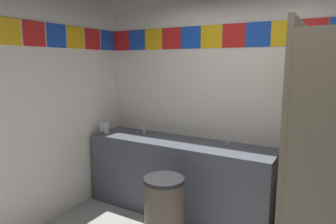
# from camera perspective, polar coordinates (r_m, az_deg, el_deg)

# --- Properties ---
(wall_back) EXTENTS (4.25, 0.09, 2.71)m
(wall_back) POSITION_cam_1_polar(r_m,az_deg,el_deg) (3.43, 18.64, 1.38)
(wall_back) COLOR silver
(wall_back) RESTS_ON ground_plane
(wall_side) EXTENTS (0.09, 3.08, 2.71)m
(wall_side) POSITION_cam_1_polar(r_m,az_deg,el_deg) (3.37, -27.75, 0.64)
(wall_side) COLOR silver
(wall_side) RESTS_ON ground_plane
(vanity_counter) EXTENTS (2.26, 0.57, 0.90)m
(vanity_counter) POSITION_cam_1_polar(r_m,az_deg,el_deg) (3.68, 1.91, -12.19)
(vanity_counter) COLOR #4C515B
(vanity_counter) RESTS_ON ground_plane
(faucet_left) EXTENTS (0.04, 0.10, 0.14)m
(faucet_left) POSITION_cam_1_polar(r_m,az_deg,el_deg) (3.89, -4.78, -3.43)
(faucet_left) COLOR silver
(faucet_left) RESTS_ON vanity_counter
(faucet_right) EXTENTS (0.04, 0.10, 0.14)m
(faucet_right) POSITION_cam_1_polar(r_m,az_deg,el_deg) (3.39, 11.18, -5.53)
(faucet_right) COLOR silver
(faucet_right) RESTS_ON vanity_counter
(soap_dispenser) EXTENTS (0.09, 0.09, 0.16)m
(soap_dispenser) POSITION_cam_1_polar(r_m,az_deg,el_deg) (3.96, -12.12, -2.99)
(soap_dispenser) COLOR #B7BABF
(soap_dispenser) RESTS_ON vanity_counter
(stall_divider) EXTENTS (0.92, 1.32, 2.11)m
(stall_divider) POSITION_cam_1_polar(r_m,az_deg,el_deg) (2.51, 26.34, -9.12)
(stall_divider) COLOR #726651
(stall_divider) RESTS_ON ground_plane
(trash_bin) EXTENTS (0.40, 0.40, 0.70)m
(trash_bin) POSITION_cam_1_polar(r_m,az_deg,el_deg) (3.13, -0.78, -18.46)
(trash_bin) COLOR brown
(trash_bin) RESTS_ON ground_plane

